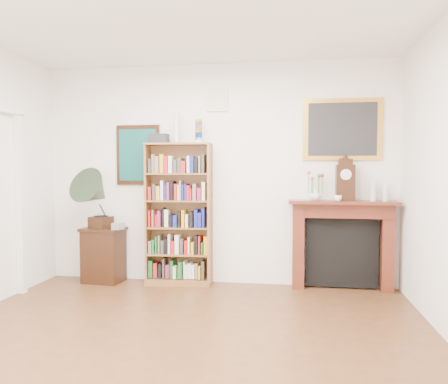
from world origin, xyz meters
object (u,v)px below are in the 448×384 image
at_px(bookshelf, 178,206).
at_px(side_cabinet, 104,255).
at_px(bottle_right, 385,193).
at_px(bottle_left, 373,191).
at_px(gramophone, 96,194).
at_px(fireplace, 342,237).
at_px(flower_vase, 315,195).
at_px(cd_stack, 118,226).
at_px(teacup, 338,198).
at_px(mantel_clock, 345,181).

xyz_separation_m(bookshelf, side_cabinet, (-0.99, -0.04, -0.65)).
bearing_deg(bottle_right, bottle_left, 166.87).
relative_size(bookshelf, gramophone, 2.65).
bearing_deg(fireplace, flower_vase, -172.78).
bearing_deg(side_cabinet, bottle_right, 6.61).
distance_m(gramophone, bottle_right, 3.54).
relative_size(bookshelf, bottle_left, 8.60).
bearing_deg(bottle_left, gramophone, -176.67).
height_order(side_cabinet, bottle_right, bottle_right).
xyz_separation_m(cd_stack, teacup, (2.70, 0.08, 0.37)).
xyz_separation_m(side_cabinet, mantel_clock, (3.04, 0.05, 0.98)).
relative_size(mantel_clock, bottle_left, 2.09).
xyz_separation_m(fireplace, bottle_left, (0.35, -0.04, 0.57)).
bearing_deg(mantel_clock, cd_stack, -179.08).
height_order(fireplace, teacup, teacup).
bearing_deg(bookshelf, gramophone, -174.51).
bearing_deg(cd_stack, side_cabinet, 156.13).
bearing_deg(bottle_right, mantel_clock, 179.52).
bearing_deg(fireplace, cd_stack, -173.85).
height_order(side_cabinet, flower_vase, flower_vase).
distance_m(flower_vase, bottle_right, 0.81).
xyz_separation_m(fireplace, gramophone, (-3.05, -0.24, 0.51)).
bearing_deg(bottle_left, mantel_clock, -175.20).
bearing_deg(flower_vase, teacup, -22.35).
height_order(mantel_clock, bottle_left, mantel_clock).
xyz_separation_m(side_cabinet, bottle_left, (3.37, 0.07, 0.85)).
bearing_deg(side_cabinet, gramophone, -98.90).
distance_m(side_cabinet, fireplace, 3.03).
xyz_separation_m(bottle_left, bottle_right, (0.13, -0.03, -0.02)).
height_order(bookshelf, side_cabinet, bookshelf).
bearing_deg(cd_stack, bookshelf, 11.35).
bearing_deg(flower_vase, bottle_left, -0.45).
height_order(gramophone, mantel_clock, mantel_clock).
bearing_deg(bottle_right, side_cabinet, -179.29).
xyz_separation_m(mantel_clock, bottle_right, (0.46, -0.00, -0.14)).
xyz_separation_m(fireplace, cd_stack, (-2.77, -0.22, 0.11)).
height_order(side_cabinet, teacup, teacup).
relative_size(bookshelf, mantel_clock, 4.11).
bearing_deg(mantel_clock, bookshelf, 177.90).
bearing_deg(side_cabinet, flower_vase, 7.60).
relative_size(bookshelf, bottle_right, 10.32).
distance_m(mantel_clock, flower_vase, 0.39).
relative_size(side_cabinet, fireplace, 0.55).
height_order(gramophone, teacup, gramophone).
distance_m(bookshelf, mantel_clock, 2.07).
bearing_deg(fireplace, teacup, -115.39).
relative_size(flower_vase, bottle_right, 0.67).
distance_m(side_cabinet, bottle_left, 3.47).
xyz_separation_m(gramophone, bottle_left, (3.40, 0.20, 0.06)).
xyz_separation_m(bookshelf, mantel_clock, (2.05, 0.01, 0.33)).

